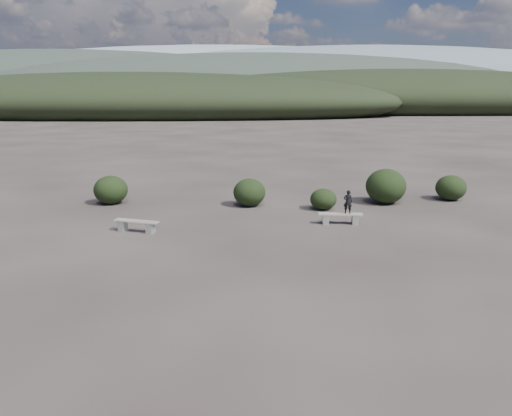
{
  "coord_description": "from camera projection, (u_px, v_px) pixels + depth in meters",
  "views": [
    {
      "loc": [
        -0.39,
        -12.46,
        4.83
      ],
      "look_at": [
        -0.29,
        3.5,
        1.1
      ],
      "focal_mm": 35.0,
      "sensor_mm": 36.0,
      "label": 1
    }
  ],
  "objects": [
    {
      "name": "ground",
      "position": [
        268.0,
        278.0,
        13.24
      ],
      "size": [
        1200.0,
        1200.0,
        0.0
      ],
      "primitive_type": "plane",
      "color": "#2D2723",
      "rests_on": "ground"
    },
    {
      "name": "shrub_d",
      "position": [
        386.0,
        186.0,
        21.98
      ],
      "size": [
        1.76,
        1.76,
        1.54
      ],
      "primitive_type": "ellipsoid",
      "color": "black",
      "rests_on": "ground"
    },
    {
      "name": "shrub_c",
      "position": [
        323.0,
        199.0,
        20.87
      ],
      "size": [
        1.11,
        1.11,
        0.89
      ],
      "primitive_type": "ellipsoid",
      "color": "black",
      "rests_on": "ground"
    },
    {
      "name": "bench_left",
      "position": [
        137.0,
        225.0,
        17.55
      ],
      "size": [
        1.69,
        0.84,
        0.42
      ],
      "rotation": [
        0.0,
        0.0,
        -0.31
      ],
      "color": "#65625E",
      "rests_on": "ground"
    },
    {
      "name": "bench_right",
      "position": [
        340.0,
        218.0,
        18.59
      ],
      "size": [
        1.65,
        0.45,
        0.41
      ],
      "rotation": [
        0.0,
        0.0,
        -0.07
      ],
      "color": "#65625E",
      "rests_on": "ground"
    },
    {
      "name": "shrub_f",
      "position": [
        111.0,
        190.0,
        21.92
      ],
      "size": [
        1.47,
        1.47,
        1.25
      ],
      "primitive_type": "ellipsoid",
      "color": "black",
      "rests_on": "ground"
    },
    {
      "name": "shrub_b",
      "position": [
        249.0,
        192.0,
        21.49
      ],
      "size": [
        1.4,
        1.4,
        1.2
      ],
      "primitive_type": "ellipsoid",
      "color": "black",
      "rests_on": "ground"
    },
    {
      "name": "shrub_e",
      "position": [
        451.0,
        188.0,
        22.69
      ],
      "size": [
        1.37,
        1.37,
        1.14
      ],
      "primitive_type": "ellipsoid",
      "color": "black",
      "rests_on": "ground"
    },
    {
      "name": "mountain_ridges",
      "position": [
        242.0,
        83.0,
        340.91
      ],
      "size": [
        500.0,
        400.0,
        56.0
      ],
      "color": "black",
      "rests_on": "ground"
    },
    {
      "name": "seated_person",
      "position": [
        348.0,
        202.0,
        18.44
      ],
      "size": [
        0.35,
        0.25,
        0.89
      ],
      "primitive_type": "imported",
      "rotation": [
        0.0,
        0.0,
        3.01
      ],
      "color": "black",
      "rests_on": "bench_right"
    }
  ]
}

